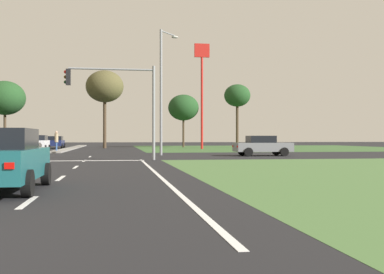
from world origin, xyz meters
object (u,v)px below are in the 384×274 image
street_lamp_second (162,85)px  treeline_third (5,98)px  car_grey_near (262,146)px  treeline_sixth (237,96)px  treeline_fourth (105,87)px  treeline_fifth (183,108)px  car_navy_fourth (55,142)px  fastfood_pole_sign (202,73)px  traffic_signal_near_right (121,94)px  pedestrian_at_median (56,139)px  car_white_third (38,143)px

street_lamp_second → treeline_third: street_lamp_second is taller
car_grey_near → treeline_sixth: bearing=169.0°
treeline_fourth → treeline_fifth: bearing=24.1°
car_navy_fourth → fastfood_pole_sign: bearing=160.9°
street_lamp_second → fastfood_pole_sign: fastfood_pole_sign is taller
treeline_third → car_navy_fourth: bearing=9.9°
traffic_signal_near_right → treeline_sixth: bearing=64.9°
pedestrian_at_median → fastfood_pole_sign: size_ratio=0.15×
treeline_fifth → car_white_third: bearing=-135.9°
treeline_third → treeline_sixth: size_ratio=0.95×
street_lamp_second → treeline_fourth: (-4.97, 24.64, 2.40)m
treeline_third → treeline_fifth: (22.71, 5.48, -0.60)m
fastfood_pole_sign → car_navy_fourth: bearing=160.9°
car_navy_fourth → treeline_fifth: bearing=-165.2°
pedestrian_at_median → traffic_signal_near_right: bearing=122.0°
pedestrian_at_median → treeline_fifth: (14.89, 19.96, 4.29)m
traffic_signal_near_right → street_lamp_second: bearing=67.1°
car_white_third → treeline_fourth: treeline_fourth is taller
car_white_third → pedestrian_at_median: (2.20, -3.37, 0.45)m
treeline_third → treeline_fifth: bearing=13.6°
car_grey_near → treeline_sixth: treeline_sixth is taller
traffic_signal_near_right → fastfood_pole_sign: size_ratio=0.46×
treeline_fifth → fastfood_pole_sign: bearing=-86.1°
fastfood_pole_sign → treeline_fourth: fastfood_pole_sign is taller
car_navy_fourth → fastfood_pole_sign: (17.60, -6.08, 8.27)m
treeline_third → treeline_sixth: (29.84, 2.96, 0.92)m
fastfood_pole_sign → treeline_fifth: fastfood_pole_sign is taller
traffic_signal_near_right → treeline_sixth: size_ratio=0.66×
treeline_third → car_white_third: bearing=-63.2°
car_navy_fourth → fastfood_pole_sign: fastfood_pole_sign is taller
car_grey_near → treeline_fourth: 30.55m
car_white_third → treeline_sixth: bearing=-149.8°
fastfood_pole_sign → treeline_sixth: (6.41, 8.02, -1.98)m
car_white_third → treeline_third: treeline_third is taller
car_navy_fourth → treeline_third: size_ratio=0.54×
treeline_third → treeline_fourth: treeline_fourth is taller
treeline_fifth → car_navy_fourth: bearing=-165.2°
traffic_signal_near_right → treeline_third: 34.53m
car_white_third → street_lamp_second: 17.72m
fastfood_pole_sign → treeline_third: bearing=167.8°
car_white_third → fastfood_pole_sign: fastfood_pole_sign is taller
pedestrian_at_median → treeline_sixth: (22.02, 17.44, 5.81)m
car_grey_near → traffic_signal_near_right: size_ratio=0.75×
traffic_signal_near_right → treeline_fifth: bearing=76.3°
car_grey_near → treeline_third: 36.21m
traffic_signal_near_right → fastfood_pole_sign: bearing=69.8°
street_lamp_second → treeline_sixth: bearing=64.3°
street_lamp_second → fastfood_pole_sign: size_ratio=0.77×
traffic_signal_near_right → treeline_fifth: size_ratio=0.77×
car_white_third → car_navy_fourth: car_white_third is taller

